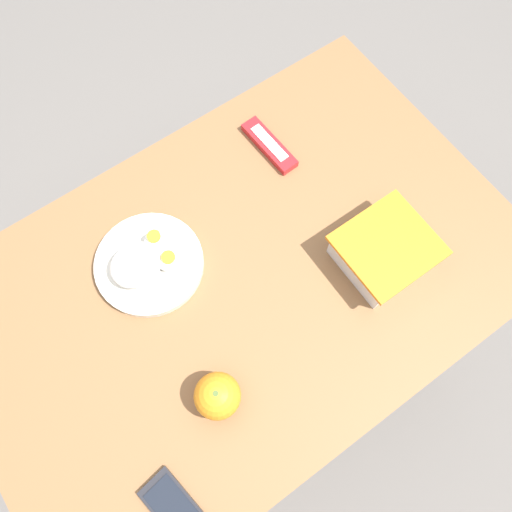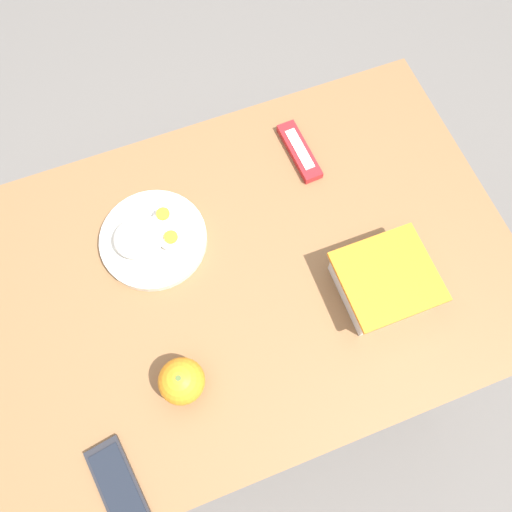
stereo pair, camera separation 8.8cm
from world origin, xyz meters
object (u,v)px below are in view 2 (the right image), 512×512
food_container (384,282)px  cell_phone (117,484)px  orange_fruit (182,381)px  candy_bar (299,151)px  rice_plate (151,238)px

food_container → cell_phone: (0.58, 0.16, -0.03)m
orange_fruit → candy_bar: size_ratio=0.55×
food_container → rice_plate: bearing=-32.9°
rice_plate → candy_bar: rice_plate is taller
rice_plate → cell_phone: rice_plate is taller
food_container → orange_fruit: size_ratio=2.10×
candy_bar → food_container: bearing=95.3°
orange_fruit → rice_plate: size_ratio=0.39×
cell_phone → candy_bar: bearing=-137.5°
food_container → orange_fruit: (0.42, 0.04, 0.01)m
candy_bar → cell_phone: 0.75m
candy_bar → rice_plate: bearing=13.5°
orange_fruit → rice_plate: 0.30m
food_container → candy_bar: bearing=-84.7°
orange_fruit → rice_plate: (-0.03, -0.30, -0.02)m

